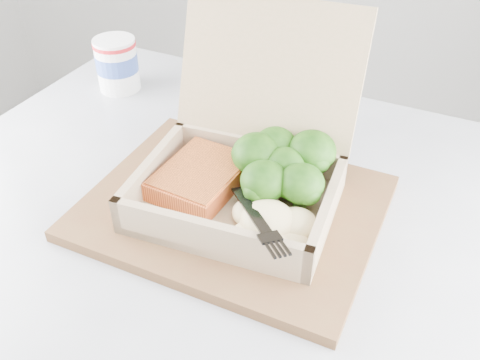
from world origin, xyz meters
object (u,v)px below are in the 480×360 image
(serving_tray, at_px, (233,207))
(takeout_container, at_px, (247,155))
(paper_cup, at_px, (117,63))
(cafe_table, at_px, (206,347))

(serving_tray, relative_size, takeout_container, 1.35)
(takeout_container, bearing_deg, paper_cup, 146.35)
(serving_tray, distance_m, paper_cup, 0.36)
(takeout_container, bearing_deg, serving_tray, -101.07)
(cafe_table, relative_size, paper_cup, 10.90)
(cafe_table, distance_m, takeout_container, 0.27)
(cafe_table, relative_size, serving_tray, 2.78)
(paper_cup, bearing_deg, takeout_container, -36.78)
(serving_tray, height_order, takeout_container, takeout_container)
(paper_cup, bearing_deg, serving_tray, -41.50)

